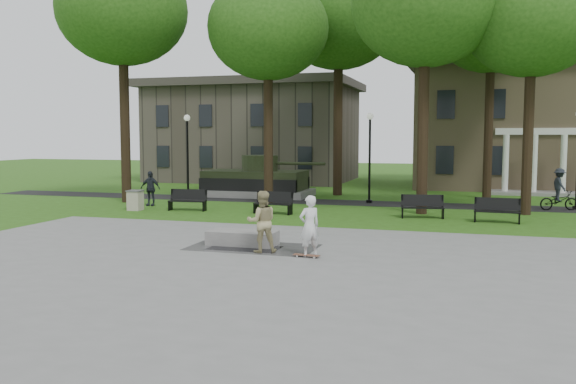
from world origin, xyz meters
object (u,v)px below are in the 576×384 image
object	(u,v)px
skateboarder	(309,226)
friend_watching	(262,222)
park_bench_0	(188,199)
concrete_block	(242,238)
cyclist	(559,193)
trash_bin	(135,200)

from	to	relation	value
skateboarder	friend_watching	bearing A→B (deg)	-52.70
park_bench_0	skateboarder	bearing A→B (deg)	-53.53
concrete_block	cyclist	bearing A→B (deg)	49.80
concrete_block	park_bench_0	size ratio (longest dim) A/B	1.20
concrete_block	friend_watching	size ratio (longest dim) A/B	1.18
trash_bin	concrete_block	bearing A→B (deg)	-41.49
skateboarder	trash_bin	size ratio (longest dim) A/B	1.86
concrete_block	cyclist	distance (m)	17.10
park_bench_0	trash_bin	world-z (taller)	park_bench_0
friend_watching	trash_bin	xyz separation A→B (m)	(-9.24, 8.28, -0.46)
cyclist	park_bench_0	xyz separation A→B (m)	(-16.83, -5.11, -0.30)
park_bench_0	cyclist	bearing A→B (deg)	11.07
concrete_block	skateboarder	distance (m)	2.92
friend_watching	park_bench_0	world-z (taller)	friend_watching
concrete_block	skateboarder	size ratio (longest dim) A/B	1.23
trash_bin	cyclist	bearing A→B (deg)	16.70
skateboarder	trash_bin	world-z (taller)	skateboarder
skateboarder	park_bench_0	world-z (taller)	skateboarder
concrete_block	skateboarder	xyz separation A→B (m)	(2.55, -1.24, 0.67)
concrete_block	skateboarder	bearing A→B (deg)	-25.81
concrete_block	friend_watching	xyz separation A→B (m)	(1.01, -1.00, 0.70)
concrete_block	cyclist	size ratio (longest dim) A/B	1.10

